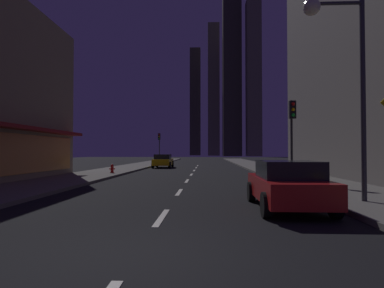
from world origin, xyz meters
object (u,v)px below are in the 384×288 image
at_px(car_parked_near, 287,184).
at_px(traffic_light_near_right, 292,123).
at_px(fire_hydrant_far_left, 112,169).
at_px(traffic_light_far_left, 159,141).
at_px(street_lamp_right, 337,49).
at_px(car_parked_far, 163,161).

relative_size(car_parked_near, traffic_light_near_right, 1.01).
height_order(fire_hydrant_far_left, traffic_light_far_left, traffic_light_far_left).
relative_size(fire_hydrant_far_left, traffic_light_far_left, 0.16).
xyz_separation_m(fire_hydrant_far_left, street_lamp_right, (11.28, -13.01, 4.61)).
bearing_deg(traffic_light_near_right, car_parked_far, 116.81).
relative_size(traffic_light_near_right, street_lamp_right, 0.64).
height_order(car_parked_near, car_parked_far, same).
relative_size(traffic_light_near_right, traffic_light_far_left, 1.00).
bearing_deg(street_lamp_right, fire_hydrant_far_left, 130.92).
bearing_deg(traffic_light_far_left, fire_hydrant_far_left, -91.11).
bearing_deg(car_parked_near, car_parked_far, 106.32).
relative_size(car_parked_far, fire_hydrant_far_left, 6.48).
bearing_deg(car_parked_near, fire_hydrant_far_left, 124.72).
height_order(car_parked_near, traffic_light_far_left, traffic_light_far_left).
height_order(car_parked_far, street_lamp_right, street_lamp_right).
xyz_separation_m(fire_hydrant_far_left, traffic_light_near_right, (11.40, -7.13, 2.74)).
xyz_separation_m(traffic_light_far_left, street_lamp_right, (10.88, -33.68, 1.87)).
height_order(traffic_light_near_right, street_lamp_right, street_lamp_right).
xyz_separation_m(car_parked_near, street_lamp_right, (1.78, 0.70, 4.33)).
xyz_separation_m(car_parked_far, traffic_light_far_left, (-1.90, 9.79, 2.45)).
xyz_separation_m(car_parked_near, traffic_light_near_right, (1.90, 6.58, 2.45)).
relative_size(car_parked_far, street_lamp_right, 0.64).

